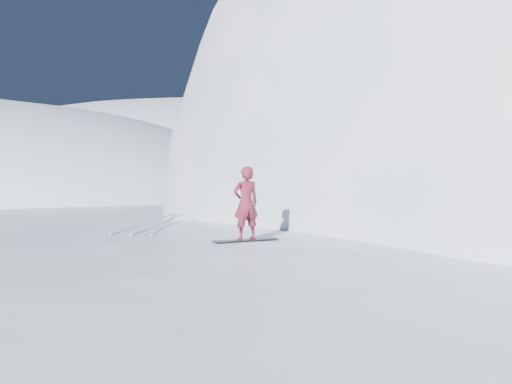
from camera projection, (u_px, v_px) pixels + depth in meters
ground at (109, 372)px, 11.54m from camera, size 400.00×400.00×0.00m
near_ridge at (204, 333)px, 14.22m from camera, size 36.00×28.00×4.80m
peak_shoulder at (485, 247)px, 28.56m from camera, size 28.00×24.00×18.00m
far_ridge_c at (186, 181)px, 127.75m from camera, size 140.00×90.00×36.00m
wind_bumps at (131, 339)px, 13.73m from camera, size 16.00×14.40×1.00m
snowboard at (246, 240)px, 13.45m from camera, size 1.44×1.22×0.03m
snowboarder at (246, 203)px, 13.41m from camera, size 0.75×0.71×1.72m
board_tracks at (159, 222)px, 17.52m from camera, size 1.76×5.98×0.04m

